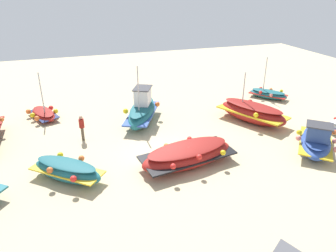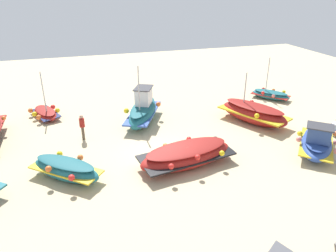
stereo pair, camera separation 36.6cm
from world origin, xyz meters
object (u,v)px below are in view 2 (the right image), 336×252
fishing_boat_7 (270,95)px  person_walking (82,125)px  fishing_boat_8 (45,113)px  fishing_boat_4 (317,142)px  fishing_boat_6 (66,169)px  fishing_boat_3 (143,111)px  fishing_boat_0 (187,155)px  fishing_boat_1 (254,113)px

fishing_boat_7 → person_walking: (15.54, 3.13, 0.56)m
fishing_boat_7 → fishing_boat_8: (17.97, -1.33, -0.05)m
fishing_boat_4 → fishing_boat_8: size_ratio=1.19×
fishing_boat_6 → fishing_boat_7: size_ratio=1.09×
person_walking → fishing_boat_3: bearing=-171.6°
fishing_boat_4 → person_walking: bearing=-72.4°
fishing_boat_3 → fishing_boat_7: 11.43m
fishing_boat_0 → fishing_boat_4: (-7.63, 0.87, 0.03)m
fishing_boat_0 → fishing_boat_6: size_ratio=1.49×
fishing_boat_0 → person_walking: bearing=-52.8°
fishing_boat_8 → fishing_boat_4: bearing=-146.3°
fishing_boat_1 → fishing_boat_3: (7.34, -2.36, 0.11)m
fishing_boat_6 → fishing_boat_1: bearing=-123.3°
fishing_boat_7 → fishing_boat_8: 18.02m
fishing_boat_1 → fishing_boat_7: 5.58m
fishing_boat_8 → person_walking: 5.12m
fishing_boat_1 → fishing_boat_6: fishing_boat_1 is taller
fishing_boat_3 → person_walking: fishing_boat_3 is taller
fishing_boat_1 → fishing_boat_6: (12.64, 3.50, -0.16)m
fishing_boat_0 → fishing_boat_4: bearing=163.7°
fishing_boat_0 → fishing_boat_4: 7.68m
fishing_boat_4 → fishing_boat_7: fishing_boat_7 is taller
fishing_boat_0 → fishing_boat_6: 6.24m
fishing_boat_4 → fishing_boat_6: fishing_boat_4 is taller
fishing_boat_3 → fishing_boat_4: bearing=-103.7°
fishing_boat_0 → fishing_boat_7: (-10.39, -7.93, -0.21)m
fishing_boat_1 → person_walking: (11.56, -0.77, 0.24)m
fishing_boat_3 → person_walking: (4.22, 1.59, 0.12)m
fishing_boat_6 → fishing_boat_8: fishing_boat_8 is taller
fishing_boat_3 → fishing_boat_4: 11.22m
fishing_boat_7 → person_walking: fishing_boat_7 is taller
fishing_boat_0 → fishing_boat_6: bearing=-14.5°
fishing_boat_7 → fishing_boat_6: bearing=-104.1°
fishing_boat_4 → person_walking: fishing_boat_4 is taller
fishing_boat_0 → fishing_boat_8: size_ratio=1.59×
fishing_boat_3 → fishing_boat_4: fishing_boat_3 is taller
fishing_boat_8 → person_walking: (-2.44, 4.46, 0.61)m
fishing_boat_3 → fishing_boat_7: fishing_boat_3 is taller
fishing_boat_4 → fishing_boat_8: (15.21, -10.13, -0.29)m
fishing_boat_7 → person_walking: 15.86m
fishing_boat_3 → fishing_boat_6: fishing_boat_3 is taller
fishing_boat_1 → fishing_boat_8: (14.00, -5.24, -0.37)m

